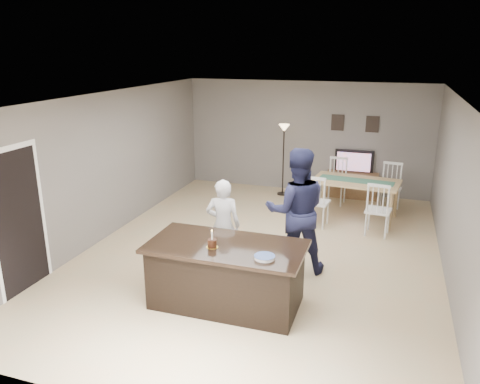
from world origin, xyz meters
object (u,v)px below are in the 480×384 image
(woman, at_px, (223,225))
(floor_lamp, at_px, (284,141))
(tv_console, at_px, (352,185))
(television, at_px, (354,161))
(birthday_cake, at_px, (212,243))
(plate_stack, at_px, (265,257))
(dining_table, at_px, (356,187))
(kitchen_island, at_px, (226,274))
(man, at_px, (296,211))

(woman, distance_m, floor_lamp, 4.28)
(tv_console, xyz_separation_m, television, (0.00, 0.07, 0.56))
(television, distance_m, birthday_cake, 5.93)
(plate_stack, xyz_separation_m, dining_table, (0.77, 4.38, -0.24))
(kitchen_island, distance_m, man, 1.61)
(woman, distance_m, plate_stack, 1.64)
(tv_console, relative_size, birthday_cake, 4.76)
(tv_console, bearing_deg, dining_table, -82.77)
(woman, bearing_deg, television, -119.13)
(tv_console, height_order, man, man)
(birthday_cake, xyz_separation_m, plate_stack, (0.76, -0.12, -0.04))
(plate_stack, relative_size, dining_table, 0.13)
(woman, xyz_separation_m, birthday_cake, (0.27, -1.15, 0.20))
(kitchen_island, height_order, tv_console, kitchen_island)
(woman, xyz_separation_m, man, (1.10, 0.34, 0.25))
(television, relative_size, woman, 0.60)
(kitchen_island, bearing_deg, dining_table, 71.45)
(kitchen_island, height_order, plate_stack, plate_stack)
(man, relative_size, dining_table, 0.94)
(woman, bearing_deg, man, -172.90)
(kitchen_island, height_order, man, man)
(television, xyz_separation_m, plate_stack, (-0.59, -5.90, 0.06))
(television, xyz_separation_m, woman, (-1.62, -4.63, -0.11))
(television, bearing_deg, kitchen_island, 77.99)
(birthday_cake, bearing_deg, woman, 103.09)
(television, height_order, man, man)
(birthday_cake, relative_size, dining_table, 0.12)
(plate_stack, bearing_deg, floor_lamp, 100.71)
(television, bearing_deg, birthday_cake, 76.86)
(television, bearing_deg, tv_console, 90.00)
(tv_console, bearing_deg, man, -96.93)
(tv_console, distance_m, woman, 4.86)
(television, bearing_deg, woman, 70.75)
(floor_lamp, bearing_deg, birthday_cake, -87.02)
(tv_console, relative_size, dining_table, 0.56)
(dining_table, bearing_deg, woman, -113.44)
(kitchen_island, bearing_deg, birthday_cake, -137.37)
(man, relative_size, birthday_cake, 8.00)
(tv_console, bearing_deg, birthday_cake, -103.29)
(plate_stack, bearing_deg, birthday_cake, 170.97)
(birthday_cake, bearing_deg, tv_console, 76.71)
(kitchen_island, xyz_separation_m, television, (1.20, 5.64, 0.41))
(floor_lamp, bearing_deg, plate_stack, -79.29)
(floor_lamp, bearing_deg, kitchen_island, -85.33)
(birthday_cake, distance_m, plate_stack, 0.77)
(birthday_cake, bearing_deg, plate_stack, -9.03)
(kitchen_island, bearing_deg, plate_stack, -22.77)
(tv_console, distance_m, birthday_cake, 5.90)
(dining_table, bearing_deg, tv_console, 103.84)
(plate_stack, bearing_deg, woman, 129.00)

